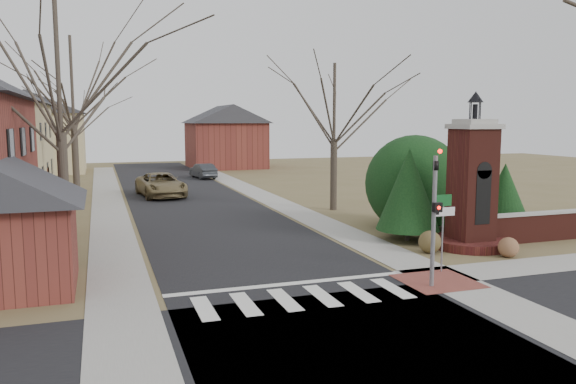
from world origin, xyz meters
name	(u,v)px	position (x,y,z in m)	size (l,w,h in m)	color
ground	(313,306)	(0.00, 0.00, 0.00)	(120.00, 120.00, 0.00)	brown
main_street	(192,202)	(0.00, 22.00, 0.01)	(8.00, 70.00, 0.01)	black
cross_street	(359,346)	(0.00, -3.00, 0.01)	(120.00, 8.00, 0.01)	black
crosswalk_zone	(304,298)	(0.00, 0.80, 0.01)	(8.00, 2.20, 0.02)	silver
stop_bar	(288,284)	(0.00, 2.30, 0.01)	(8.00, 0.35, 0.02)	silver
sidewalk_right_main	(268,198)	(5.20, 22.00, 0.01)	(2.00, 60.00, 0.02)	gray
sidewalk_left	(108,205)	(-5.20, 22.00, 0.01)	(2.00, 60.00, 0.02)	gray
curb_apron	(438,281)	(4.80, 1.00, 0.01)	(2.40, 2.40, 0.02)	brown
traffic_signal_pole	(435,207)	(4.30, 0.57, 2.59)	(0.28, 0.41, 4.50)	slate
sign_post	(443,217)	(5.59, 1.99, 1.95)	(0.90, 0.07, 2.75)	slate
brick_gate_monument	(472,196)	(9.00, 4.99, 2.17)	(3.20, 3.20, 6.47)	#521F18
brick_garden_wall	(555,225)	(13.50, 5.00, 0.66)	(7.50, 0.50, 1.30)	#521F18
garage_left	(4,220)	(-8.52, 4.49, 2.24)	(4.80, 4.80, 4.29)	maroon
house_distant_left	(31,131)	(-12.01, 48.00, 4.25)	(10.80, 8.80, 8.53)	tan
house_distant_right	(225,135)	(7.99, 47.99, 3.65)	(8.80, 8.80, 7.30)	maroon
evergreen_near	(409,189)	(7.20, 7.00, 2.30)	(2.80, 2.80, 4.10)	#473D33
evergreen_mid	(456,177)	(10.50, 8.20, 2.60)	(3.40, 3.40, 4.70)	#473D33
evergreen_far	(504,193)	(12.50, 7.20, 1.90)	(2.40, 2.40, 3.30)	#473D33
evergreen_mass	(414,180)	(9.00, 9.50, 2.40)	(4.80, 4.80, 4.80)	black
bare_tree_0	(57,57)	(-7.00, 9.00, 7.70)	(8.05, 8.05, 11.15)	#473D33
bare_tree_1	(71,74)	(-7.00, 22.00, 8.03)	(8.40, 8.40, 11.64)	#473D33
bare_tree_2	(72,99)	(-7.50, 35.00, 7.03)	(7.35, 7.35, 10.19)	#473D33
bare_tree_3	(334,96)	(7.50, 16.00, 6.69)	(7.00, 7.00, 9.70)	#473D33
pickup_truck	(161,185)	(-1.60, 25.32, 0.83)	(2.74, 5.94, 1.65)	olive
distant_car	(203,171)	(3.40, 36.78, 0.68)	(1.44, 4.14, 1.36)	#313439
dry_shrub_left	(430,242)	(6.80, 4.60, 0.45)	(0.91, 0.91, 0.91)	brown
dry_shrub_right	(508,247)	(9.30, 3.00, 0.39)	(0.79, 0.79, 0.79)	brown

